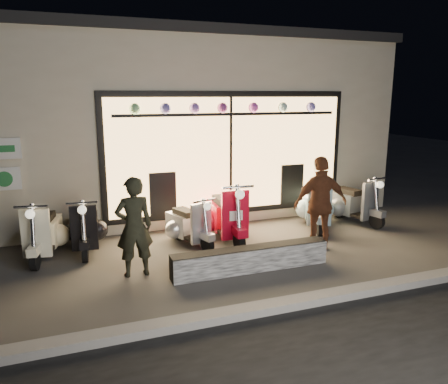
{
  "coord_description": "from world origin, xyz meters",
  "views": [
    {
      "loc": [
        -2.53,
        -6.74,
        2.79
      ],
      "look_at": [
        0.16,
        0.6,
        1.05
      ],
      "focal_mm": 35.0,
      "sensor_mm": 36.0,
      "label": 1
    }
  ],
  "objects_px": {
    "scooter_silver": "(186,224)",
    "man": "(134,227)",
    "woman": "(321,204)",
    "graffiti_barrier": "(251,259)",
    "scooter_red": "(225,215)"
  },
  "relations": [
    {
      "from": "scooter_silver",
      "to": "man",
      "type": "relative_size",
      "value": 0.82
    },
    {
      "from": "woman",
      "to": "scooter_silver",
      "type": "bearing_deg",
      "value": -22.01
    },
    {
      "from": "scooter_red",
      "to": "woman",
      "type": "distance_m",
      "value": 1.9
    },
    {
      "from": "scooter_silver",
      "to": "man",
      "type": "bearing_deg",
      "value": -151.82
    },
    {
      "from": "graffiti_barrier",
      "to": "woman",
      "type": "distance_m",
      "value": 1.78
    },
    {
      "from": "graffiti_barrier",
      "to": "scooter_red",
      "type": "xyz_separation_m",
      "value": [
        0.18,
        1.71,
        0.27
      ]
    },
    {
      "from": "scooter_silver",
      "to": "scooter_red",
      "type": "height_order",
      "value": "scooter_red"
    },
    {
      "from": "graffiti_barrier",
      "to": "scooter_silver",
      "type": "bearing_deg",
      "value": 110.21
    },
    {
      "from": "graffiti_barrier",
      "to": "woman",
      "type": "bearing_deg",
      "value": 17.23
    },
    {
      "from": "woman",
      "to": "man",
      "type": "bearing_deg",
      "value": 6.65
    },
    {
      "from": "graffiti_barrier",
      "to": "woman",
      "type": "xyz_separation_m",
      "value": [
        1.58,
        0.49,
        0.67
      ]
    },
    {
      "from": "scooter_silver",
      "to": "man",
      "type": "xyz_separation_m",
      "value": [
        -1.16,
        -1.2,
        0.42
      ]
    },
    {
      "from": "scooter_red",
      "to": "man",
      "type": "relative_size",
      "value": 1.02
    },
    {
      "from": "man",
      "to": "scooter_silver",
      "type": "bearing_deg",
      "value": -136.12
    },
    {
      "from": "man",
      "to": "woman",
      "type": "height_order",
      "value": "woman"
    }
  ]
}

